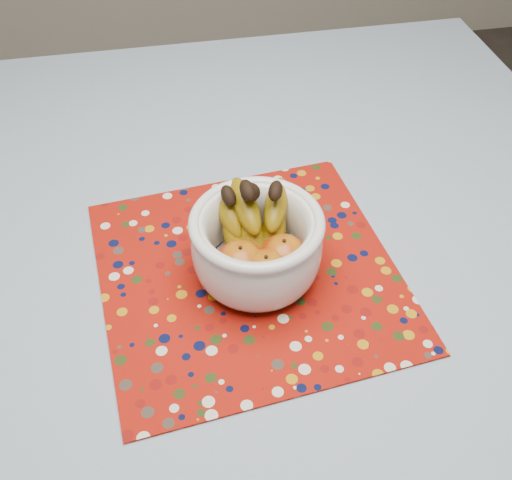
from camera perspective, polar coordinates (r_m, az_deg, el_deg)
table at (r=1.00m, az=-0.93°, el=-3.51°), size 1.20×1.20×0.75m
tablecloth at (r=0.94m, az=-0.99°, el=-0.25°), size 1.32×1.32×0.01m
placemat at (r=0.89m, az=-0.71°, el=-3.18°), size 0.47×0.47×0.00m
fruit_bowl at (r=0.84m, az=0.05°, el=0.10°), size 0.19×0.20×0.15m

